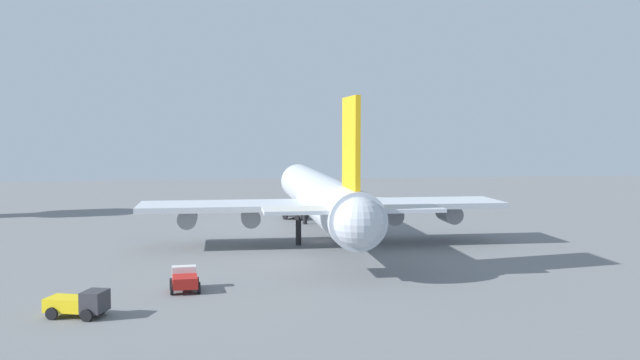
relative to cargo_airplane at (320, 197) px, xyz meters
The scene contains 7 objects.
ground_plane 5.89m from the cargo_airplane, ahead, with size 231.61×231.61×0.00m, color slate.
cargo_airplane is the anchor object (origin of this frame).
fuel_truck 34.84m from the cargo_airplane, 27.34° to the right, with size 3.69×4.68×2.54m.
baggage_tug 41.98m from the cargo_airplane, 145.03° to the left, with size 3.71×5.13×2.13m.
pushback_tractor 31.18m from the cargo_airplane, 148.35° to the left, with size 3.91×2.94×2.08m.
catering_truck 23.72m from the cargo_airplane, ahead, with size 4.26×4.39×2.16m.
safety_cone_nose 26.92m from the cargo_airplane, ahead, with size 0.49×0.49×0.70m, color orange.
Camera 1 is at (-91.28, 12.78, 14.78)m, focal length 39.81 mm.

